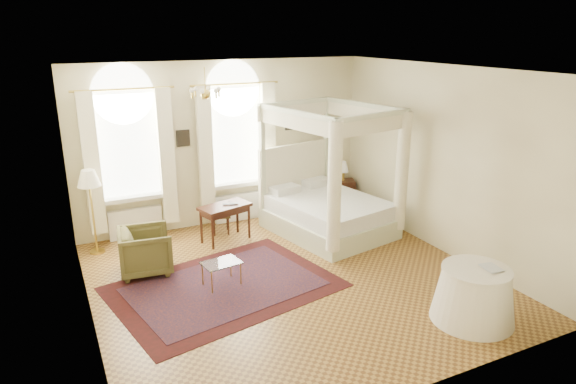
# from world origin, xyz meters

# --- Properties ---
(ground) EXTENTS (6.00, 6.00, 0.00)m
(ground) POSITION_xyz_m (0.00, 0.00, 0.00)
(ground) COLOR olive
(ground) RESTS_ON ground
(room_walls) EXTENTS (6.00, 6.00, 6.00)m
(room_walls) POSITION_xyz_m (0.00, 0.00, 1.98)
(room_walls) COLOR #FFF4C2
(room_walls) RESTS_ON ground
(window_left) EXTENTS (1.62, 0.27, 3.29)m
(window_left) POSITION_xyz_m (-1.90, 2.87, 1.49)
(window_left) COLOR white
(window_left) RESTS_ON room_walls
(window_right) EXTENTS (1.62, 0.27, 3.29)m
(window_right) POSITION_xyz_m (0.20, 2.87, 1.49)
(window_right) COLOR white
(window_right) RESTS_ON room_walls
(chandelier) EXTENTS (0.51, 0.45, 0.50)m
(chandelier) POSITION_xyz_m (-0.90, 1.20, 2.91)
(chandelier) COLOR #B6993C
(chandelier) RESTS_ON room_walls
(wall_pictures) EXTENTS (2.54, 0.03, 0.39)m
(wall_pictures) POSITION_xyz_m (0.09, 2.97, 1.89)
(wall_pictures) COLOR black
(wall_pictures) RESTS_ON room_walls
(canopy_bed) EXTENTS (2.29, 2.62, 2.50)m
(canopy_bed) POSITION_xyz_m (1.59, 1.49, 0.57)
(canopy_bed) COLOR beige
(canopy_bed) RESTS_ON ground
(nightstand) EXTENTS (0.54, 0.51, 0.62)m
(nightstand) POSITION_xyz_m (2.70, 2.70, 0.31)
(nightstand) COLOR #3E1D10
(nightstand) RESTS_ON ground
(nightstand_lamp) EXTENTS (0.29, 0.29, 0.43)m
(nightstand_lamp) POSITION_xyz_m (2.65, 2.75, 0.90)
(nightstand_lamp) COLOR #B6993C
(nightstand_lamp) RESTS_ON nightstand
(writing_desk) EXTENTS (1.05, 0.73, 0.71)m
(writing_desk) POSITION_xyz_m (-0.39, 1.99, 0.61)
(writing_desk) COLOR #3E1D10
(writing_desk) RESTS_ON ground
(laptop) EXTENTS (0.33, 0.26, 0.02)m
(laptop) POSITION_xyz_m (-0.27, 2.03, 0.72)
(laptop) COLOR black
(laptop) RESTS_ON writing_desk
(stool) EXTENTS (0.45, 0.45, 0.42)m
(stool) POSITION_xyz_m (-0.35, 2.41, 0.35)
(stool) COLOR #463A1E
(stool) RESTS_ON ground
(armchair) EXTENTS (0.92, 0.90, 0.76)m
(armchair) POSITION_xyz_m (-2.02, 1.30, 0.38)
(armchair) COLOR #4A441F
(armchair) RESTS_ON ground
(coffee_table) EXTENTS (0.63, 0.48, 0.39)m
(coffee_table) POSITION_xyz_m (-1.05, 0.30, 0.35)
(coffee_table) COLOR silver
(coffee_table) RESTS_ON ground
(floor_lamp) EXTENTS (0.40, 0.40, 1.54)m
(floor_lamp) POSITION_xyz_m (-2.67, 2.50, 1.32)
(floor_lamp) COLOR #B6993C
(floor_lamp) RESTS_ON ground
(oriental_rug) EXTENTS (3.71, 2.98, 0.01)m
(oriental_rug) POSITION_xyz_m (-1.04, 0.23, 0.01)
(oriental_rug) COLOR #3C0E0E
(oriental_rug) RESTS_ON ground
(side_table) EXTENTS (1.14, 1.14, 0.77)m
(side_table) POSITION_xyz_m (1.74, -2.17, 0.38)
(side_table) COLOR white
(side_table) RESTS_ON ground
(book) EXTENTS (0.25, 0.31, 0.03)m
(book) POSITION_xyz_m (1.80, -2.24, 0.79)
(book) COLOR black
(book) RESTS_ON side_table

